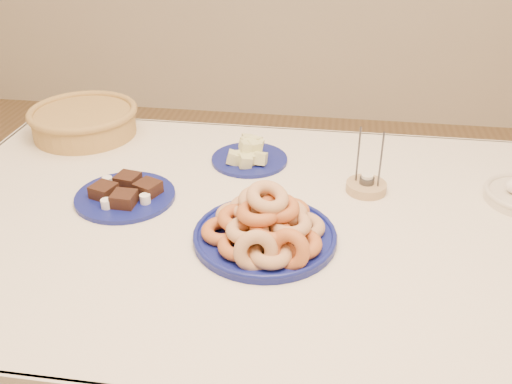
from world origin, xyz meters
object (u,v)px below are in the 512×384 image
Objects in this scene: dining_table at (259,253)px; wicker_basket at (84,120)px; donut_platter at (266,227)px; melon_plate at (249,155)px; brownie_plate at (125,194)px; candle_holder at (366,186)px.

wicker_basket is at bearing 146.53° from dining_table.
donut_platter is 0.40m from melon_plate.
dining_table is at bearing -33.47° from wicker_basket.
brownie_plate is at bearing 160.16° from donut_platter.
wicker_basket reaches higher than dining_table.
dining_table is 0.75m from wicker_basket.
melon_plate is at bearing 104.45° from donut_platter.
candle_holder is (0.61, 0.13, 0.00)m from brownie_plate.
brownie_plate is at bearing -54.40° from wicker_basket.
dining_table is 5.32× the size of brownie_plate.
dining_table is 9.69× the size of candle_holder.
candle_holder reaches higher than melon_plate.
melon_plate is at bearing 103.82° from dining_table.
dining_table is at bearing 106.25° from donut_platter.
candle_holder is (0.33, -0.12, -0.01)m from melon_plate.
candle_holder is (0.88, -0.24, -0.03)m from wicker_basket.
wicker_basket is at bearing 167.74° from melon_plate.
dining_table is 0.32m from melon_plate.
wicker_basket reaches higher than melon_plate.
donut_platter reaches higher than brownie_plate.
wicker_basket is (-0.27, 0.37, 0.03)m from brownie_plate.
donut_platter is at bearing -19.84° from brownie_plate.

